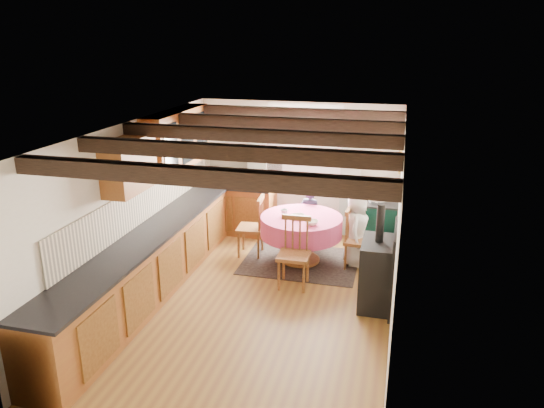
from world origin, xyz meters
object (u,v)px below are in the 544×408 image
(dining_table, at_px, (301,240))
(chair_left, at_px, (250,226))
(child_far, at_px, (310,217))
(cup, at_px, (284,213))
(chair_near, at_px, (294,253))
(child_right, at_px, (356,228))
(cast_iron_stove, at_px, (378,256))
(chair_right, at_px, (358,239))
(aga_range, at_px, (377,223))

(dining_table, bearing_deg, chair_left, 173.68)
(child_far, bearing_deg, cup, 82.72)
(chair_near, bearing_deg, child_far, 90.66)
(dining_table, relative_size, child_right, 1.06)
(dining_table, xyz_separation_m, chair_near, (0.06, -0.85, 0.13))
(dining_table, xyz_separation_m, child_far, (0.01, 0.73, 0.14))
(dining_table, relative_size, cast_iron_stove, 0.90)
(chair_left, bearing_deg, dining_table, 78.94)
(chair_right, relative_size, child_right, 0.80)
(aga_range, bearing_deg, chair_left, -158.64)
(aga_range, height_order, child_far, child_far)
(aga_range, bearing_deg, cup, -147.32)
(aga_range, xyz_separation_m, child_right, (-0.29, -0.74, 0.15))
(child_right, bearing_deg, cup, 99.79)
(chair_left, bearing_deg, child_right, 86.89)
(cast_iron_stove, relative_size, cup, 12.90)
(chair_near, height_order, cup, chair_near)
(cast_iron_stove, bearing_deg, chair_near, 167.99)
(chair_near, height_order, chair_left, chair_near)
(chair_right, relative_size, cast_iron_stove, 0.68)
(chair_right, bearing_deg, chair_left, 91.66)
(chair_near, bearing_deg, chair_left, 133.41)
(dining_table, xyz_separation_m, chair_left, (-0.87, 0.10, 0.12))
(aga_range, xyz_separation_m, cup, (-1.41, -0.91, 0.37))
(chair_right, xyz_separation_m, cast_iron_stove, (0.35, -1.12, 0.23))
(child_right, xyz_separation_m, cup, (-1.13, -0.17, 0.22))
(chair_near, height_order, aga_range, chair_near)
(chair_left, bearing_deg, cast_iron_stove, 55.78)
(aga_range, bearing_deg, dining_table, -142.20)
(cast_iron_stove, bearing_deg, cup, 144.68)
(chair_near, distance_m, child_far, 1.58)
(child_far, relative_size, cup, 9.48)
(chair_near, xyz_separation_m, chair_left, (-0.93, 0.95, -0.02))
(chair_near, bearing_deg, cast_iron_stove, -13.15)
(chair_right, bearing_deg, chair_near, 140.17)
(chair_near, height_order, chair_right, chair_near)
(aga_range, relative_size, cast_iron_stove, 0.70)
(child_right, bearing_deg, chair_left, 92.89)
(chair_near, relative_size, child_far, 0.98)
(aga_range, bearing_deg, child_far, -172.03)
(chair_left, distance_m, child_right, 1.73)
(child_far, bearing_deg, aga_range, -158.47)
(chair_left, xyz_separation_m, chair_right, (1.77, -0.08, -0.02))
(dining_table, bearing_deg, chair_right, 1.29)
(aga_range, bearing_deg, chair_right, -105.53)
(chair_near, bearing_deg, aga_range, 56.95)
(dining_table, height_order, chair_right, chair_right)
(chair_left, distance_m, chair_right, 1.77)
(aga_range, xyz_separation_m, child_far, (-1.13, -0.16, 0.07))
(chair_right, bearing_deg, cup, 96.26)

